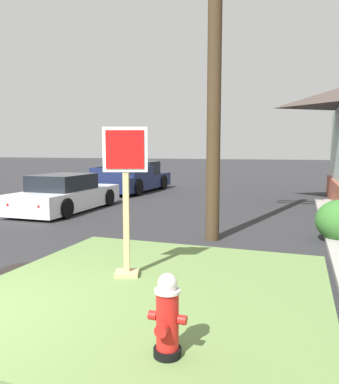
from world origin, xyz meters
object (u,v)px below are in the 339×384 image
(fire_hydrant, at_px, (167,318))
(parked_sedan_white, at_px, (66,195))
(utility_pole, at_px, (215,26))
(pickup_truck_navy, at_px, (134,179))
(stop_sign, at_px, (126,206))
(manhole_cover, at_px, (22,269))

(fire_hydrant, distance_m, parked_sedan_white, 9.96)
(fire_hydrant, distance_m, utility_pole, 6.71)
(fire_hydrant, xyz_separation_m, pickup_truck_navy, (-6.69, 13.90, 0.15))
(fire_hydrant, relative_size, parked_sedan_white, 0.18)
(parked_sedan_white, relative_size, pickup_truck_navy, 0.87)
(parked_sedan_white, bearing_deg, fire_hydrant, -50.09)
(stop_sign, xyz_separation_m, manhole_cover, (-1.99, -0.07, -1.20))
(stop_sign, height_order, manhole_cover, stop_sign)
(parked_sedan_white, bearing_deg, utility_pole, -23.99)
(manhole_cover, xyz_separation_m, parked_sedan_white, (-3.02, 5.73, 0.53))
(manhole_cover, height_order, utility_pole, utility_pole)
(fire_hydrant, height_order, stop_sign, stop_sign)
(fire_hydrant, relative_size, pickup_truck_navy, 0.16)
(parked_sedan_white, bearing_deg, stop_sign, -48.50)
(pickup_truck_navy, bearing_deg, stop_sign, -65.99)
(stop_sign, relative_size, pickup_truck_navy, 0.45)
(parked_sedan_white, distance_m, pickup_truck_navy, 6.26)
(manhole_cover, relative_size, parked_sedan_white, 0.16)
(fire_hydrant, bearing_deg, parked_sedan_white, 129.91)
(pickup_truck_navy, bearing_deg, parked_sedan_white, -87.25)
(parked_sedan_white, bearing_deg, manhole_cover, -62.20)
(fire_hydrant, distance_m, manhole_cover, 3.90)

